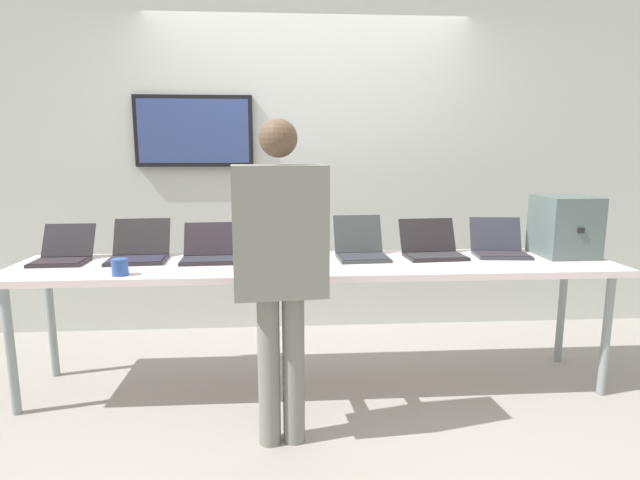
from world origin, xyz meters
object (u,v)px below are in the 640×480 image
at_px(equipment_box, 565,226).
at_px(coffee_mug, 120,267).
at_px(workbench, 317,270).
at_px(laptop_station_2, 212,252).
at_px(laptop_station_0, 63,254).
at_px(laptop_station_3, 287,250).
at_px(laptop_station_5, 432,248).
at_px(laptop_station_4, 361,248).
at_px(laptop_station_1, 139,251).
at_px(laptop_station_6, 499,247).
at_px(person, 280,254).

height_order(equipment_box, coffee_mug, equipment_box).
height_order(workbench, laptop_station_2, laptop_station_2).
distance_m(laptop_station_0, coffee_mug, 0.59).
bearing_deg(laptop_station_0, laptop_station_3, -0.03).
bearing_deg(laptop_station_5, workbench, -170.17).
bearing_deg(laptop_station_4, laptop_station_0, -179.91).
distance_m(laptop_station_1, laptop_station_6, 2.30).
xyz_separation_m(equipment_box, coffee_mug, (-2.70, -0.35, -0.15)).
relative_size(workbench, laptop_station_0, 10.52).
distance_m(laptop_station_6, person, 1.62).
height_order(laptop_station_1, laptop_station_3, laptop_station_1).
xyz_separation_m(laptop_station_3, laptop_station_4, (0.47, 0.00, 0.00)).
bearing_deg(laptop_station_4, person, -124.06).
bearing_deg(laptop_station_4, laptop_station_2, -179.16).
bearing_deg(workbench, equipment_box, 3.68).
bearing_deg(laptop_station_0, person, -29.32).
relative_size(laptop_station_4, person, 0.23).
distance_m(laptop_station_1, person, 1.19).
distance_m(laptop_station_2, laptop_station_3, 0.47).
distance_m(laptop_station_4, person, 0.92).
distance_m(laptop_station_3, laptop_station_4, 0.47).
height_order(person, coffee_mug, person).
bearing_deg(laptop_station_2, laptop_station_1, 174.76).
bearing_deg(laptop_station_1, laptop_station_2, -5.24).
bearing_deg(laptop_station_3, laptop_station_1, 178.04).
bearing_deg(laptop_station_6, coffee_mug, -170.22).
relative_size(laptop_station_1, coffee_mug, 4.35).
relative_size(equipment_box, laptop_station_3, 1.11).
xyz_separation_m(laptop_station_2, laptop_station_6, (1.85, 0.03, 0.00)).
bearing_deg(laptop_station_1, laptop_station_4, -1.14).
bearing_deg(laptop_station_2, equipment_box, -0.34).
bearing_deg(laptop_station_3, laptop_station_2, -178.79).
distance_m(laptop_station_3, laptop_station_5, 0.93).
height_order(laptop_station_1, coffee_mug, laptop_station_1).
bearing_deg(laptop_station_6, laptop_station_2, -179.12).
height_order(workbench, laptop_station_6, laptop_station_6).
relative_size(workbench, coffee_mug, 39.75).
bearing_deg(equipment_box, laptop_station_4, 178.81).
distance_m(laptop_station_4, coffee_mug, 1.43).
bearing_deg(laptop_station_2, workbench, -10.16).
bearing_deg(equipment_box, laptop_station_5, 178.22).
height_order(laptop_station_4, laptop_station_6, laptop_station_4).
bearing_deg(equipment_box, laptop_station_0, 179.56).
distance_m(equipment_box, laptop_station_5, 0.87).
height_order(equipment_box, laptop_station_3, equipment_box).
relative_size(workbench, person, 2.25).
bearing_deg(person, laptop_station_0, 150.68).
xyz_separation_m(laptop_station_0, laptop_station_4, (1.84, 0.00, 0.01)).
xyz_separation_m(workbench, laptop_station_1, (-1.11, 0.16, 0.10)).
distance_m(laptop_station_2, coffee_mug, 0.58).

